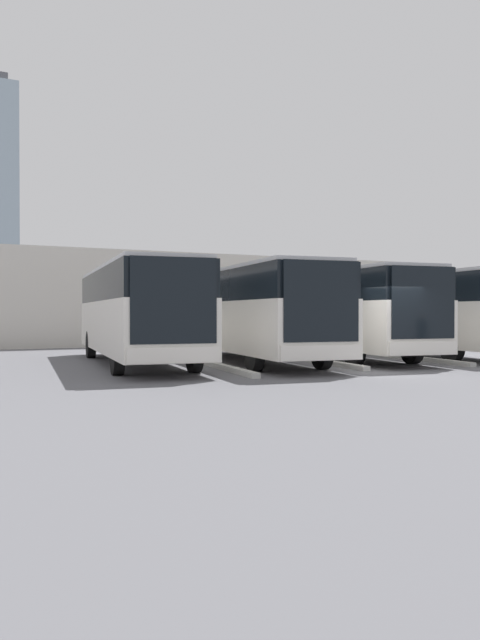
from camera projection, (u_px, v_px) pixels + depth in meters
ground_plane at (386, 372)px, 18.16m from camera, size 600.00×600.00×0.00m
bus_0 at (419, 311)px, 25.24m from camera, size 3.78×11.54×3.24m
curb_divider_0 at (410, 358)px, 22.91m from camera, size 1.03×6.84×0.15m
bus_1 at (334, 311)px, 23.88m from camera, size 3.78×11.54×3.24m
curb_divider_1 at (315, 360)px, 21.55m from camera, size 1.03×6.84×0.15m
bus_2 at (249, 310)px, 21.83m from camera, size 3.78×11.54×3.24m
curb_divider_2 at (218, 365)px, 19.50m from camera, size 1.03×6.84×0.15m
bus_3 at (135, 310)px, 20.81m from camera, size 3.78×11.54×3.24m
station_building at (156, 300)px, 37.15m from camera, size 33.80×12.02×4.95m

